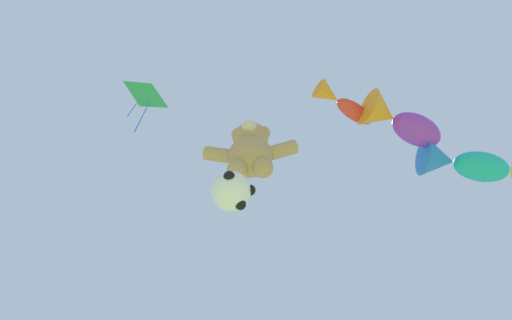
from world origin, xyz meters
name	(u,v)px	position (x,y,z in m)	size (l,w,h in m)	color
teddy_bear_kite	(250,151)	(-1.08, 4.24, 12.99)	(2.26, 0.99, 2.29)	tan
soccer_ball_kite	(232,192)	(-1.45, 4.23, 11.10)	(0.93, 0.93, 0.86)	white
fish_kite_crimson	(341,103)	(1.35, 4.07, 15.15)	(1.70, 1.50, 0.58)	red
fish_kite_violet	(399,121)	(2.84, 4.63, 14.93)	(2.41, 1.97, 1.04)	purple
fish_kite_teal	(460,163)	(4.50, 5.94, 14.76)	(2.63, 1.57, 1.05)	#19ADB2
diamond_kite	(145,97)	(-4.05, 3.77, 16.03)	(1.15, 0.90, 3.38)	green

